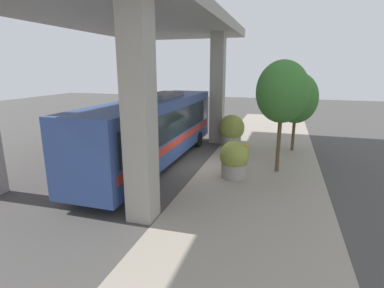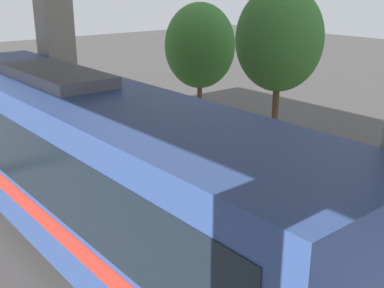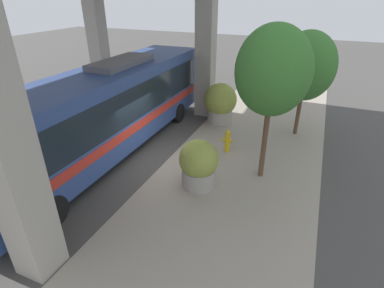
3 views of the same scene
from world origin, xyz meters
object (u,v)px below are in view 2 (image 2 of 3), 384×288
(planter_front, at_px, (267,174))
(street_tree_far, at_px, (279,39))
(planter_middle, at_px, (110,124))
(bus, at_px, (90,161))
(street_tree_near, at_px, (200,46))
(fire_hydrant, at_px, (200,156))

(planter_front, height_order, street_tree_far, street_tree_far)
(planter_front, distance_m, planter_middle, 6.04)
(bus, bearing_deg, planter_front, 168.07)
(planter_front, relative_size, street_tree_near, 0.37)
(planter_middle, height_order, street_tree_near, street_tree_near)
(planter_front, bearing_deg, planter_middle, -78.97)
(fire_hydrant, bearing_deg, street_tree_far, 141.94)
(planter_front, bearing_deg, street_tree_near, -114.95)
(planter_front, xyz_separation_m, planter_middle, (1.15, -5.92, 0.19))
(planter_middle, bearing_deg, planter_front, 101.03)
(bus, relative_size, street_tree_far, 2.35)
(street_tree_far, bearing_deg, bus, 5.13)
(bus, height_order, street_tree_far, street_tree_far)
(bus, relative_size, street_tree_near, 2.66)
(fire_hydrant, relative_size, planter_front, 0.56)
(fire_hydrant, relative_size, planter_middle, 0.47)
(fire_hydrant, height_order, street_tree_near, street_tree_near)
(fire_hydrant, bearing_deg, planter_front, 86.20)
(bus, height_order, planter_front, bus)
(bus, relative_size, planter_front, 7.24)
(planter_front, distance_m, street_tree_far, 3.98)
(planter_front, xyz_separation_m, street_tree_far, (-1.96, -1.52, 3.12))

